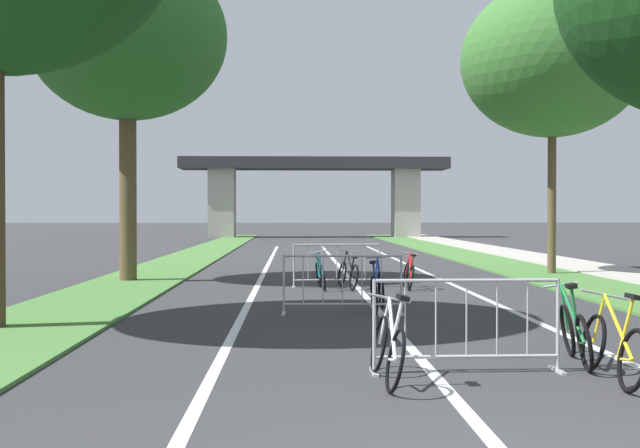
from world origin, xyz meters
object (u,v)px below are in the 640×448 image
bicycle_green_0 (575,333)px  tree_left_maple_mid (127,37)px  crowd_barrier_nearest (467,326)px  bicycle_yellow_1 (613,347)px  crowd_barrier_second (342,285)px  tree_right_pine_far (552,60)px  bicycle_blue_4 (378,290)px  crowd_barrier_third (337,266)px  bicycle_white_2 (388,347)px  bicycle_black_6 (348,274)px  bicycle_red_5 (409,274)px  bicycle_teal_3 (320,274)px

bicycle_green_0 → tree_left_maple_mid: bearing=132.8°
crowd_barrier_nearest → bicycle_yellow_1: size_ratio=1.22×
crowd_barrier_second → bicycle_yellow_1: 6.12m
tree_right_pine_far → bicycle_blue_4: size_ratio=4.82×
crowd_barrier_third → bicycle_white_2: crowd_barrier_third is taller
crowd_barrier_third → bicycle_black_6: crowd_barrier_third is taller
bicycle_yellow_1 → bicycle_red_5: bicycle_yellow_1 is taller
bicycle_yellow_1 → tree_right_pine_far: bearing=75.6°
crowd_barrier_nearest → bicycle_black_6: size_ratio=1.25×
tree_left_maple_mid → crowd_barrier_third: 8.10m
crowd_barrier_third → bicycle_white_2: bearing=-90.3°
crowd_barrier_nearest → bicycle_blue_4: (-0.40, 5.52, -0.14)m
crowd_barrier_nearest → crowd_barrier_second: same height
bicycle_teal_3 → bicycle_red_5: bicycle_teal_3 is taller
bicycle_teal_3 → crowd_barrier_second: bearing=88.3°
tree_left_maple_mid → bicycle_teal_3: 8.06m
crowd_barrier_third → bicycle_blue_4: bearing=-83.9°
crowd_barrier_nearest → bicycle_red_5: 9.75m
tree_left_maple_mid → crowd_barrier_third: (5.34, -1.67, -5.85)m
bicycle_green_0 → bicycle_white_2: (-2.33, -0.92, 0.00)m
crowd_barrier_third → bicycle_teal_3: size_ratio=1.36×
crowd_barrier_second → crowd_barrier_nearest: bearing=-78.1°
bicycle_yellow_1 → bicycle_black_6: bearing=103.1°
bicycle_red_5 → crowd_barrier_nearest: bearing=-93.0°
tree_left_maple_mid → bicycle_green_0: size_ratio=5.20×
crowd_barrier_second → bicycle_yellow_1: crowd_barrier_second is taller
bicycle_teal_3 → bicycle_black_6: (0.67, 0.10, -0.00)m
tree_left_maple_mid → bicycle_green_0: 14.95m
tree_right_pine_far → bicycle_blue_4: tree_right_pine_far is taller
bicycle_green_0 → bicycle_yellow_1: bearing=-77.6°
bicycle_black_6 → bicycle_yellow_1: bearing=-89.2°
tree_left_maple_mid → crowd_barrier_third: tree_left_maple_mid is taller
bicycle_white_2 → crowd_barrier_third: bearing=86.7°
tree_right_pine_far → bicycle_yellow_1: size_ratio=4.86×
crowd_barrier_nearest → crowd_barrier_third: bearing=95.0°
crowd_barrier_nearest → bicycle_black_6: crowd_barrier_nearest is taller
bicycle_teal_3 → bicycle_green_0: bearing=101.6°
bicycle_white_2 → bicycle_blue_4: bearing=81.8°
bicycle_red_5 → crowd_barrier_second: bearing=-110.2°
bicycle_black_6 → bicycle_teal_3: bearing=177.8°
bicycle_yellow_1 → bicycle_blue_4: bicycle_blue_4 is taller
tree_right_pine_far → tree_left_maple_mid: bearing=-170.4°
bicycle_green_0 → bicycle_red_5: 9.31m
crowd_barrier_second → crowd_barrier_third: (0.18, 5.07, 0.00)m
crowd_barrier_nearest → bicycle_yellow_1: 1.53m
bicycle_red_5 → bicycle_black_6: (-1.43, 0.06, 0.01)m
crowd_barrier_third → bicycle_teal_3: bearing=-131.9°
bicycle_green_0 → bicycle_black_6: bearing=111.2°
bicycle_white_2 → bicycle_red_5: bearing=77.4°
tree_right_pine_far → bicycle_yellow_1: bearing=-106.1°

